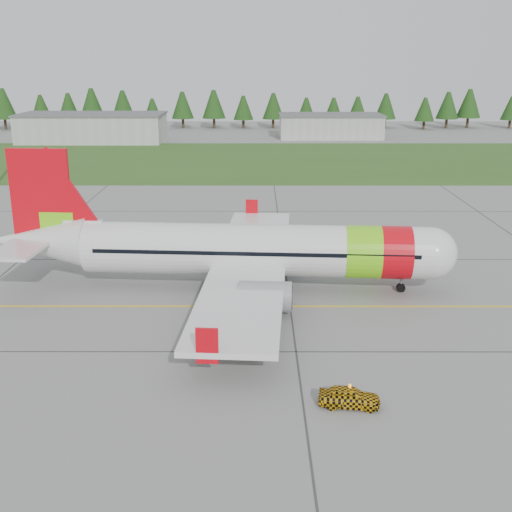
{
  "coord_description": "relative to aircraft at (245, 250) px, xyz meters",
  "views": [
    {
      "loc": [
        7.45,
        -37.93,
        18.23
      ],
      "look_at": [
        7.37,
        9.04,
        3.74
      ],
      "focal_mm": 45.0,
      "sensor_mm": 36.0,
      "label": 1
    }
  ],
  "objects": [
    {
      "name": "ground",
      "position": [
        -6.46,
        -12.1,
        -3.29
      ],
      "size": [
        320.0,
        320.0,
        0.0
      ],
      "primitive_type": "plane",
      "color": "gray",
      "rests_on": "ground"
    },
    {
      "name": "aircraft",
      "position": [
        0.0,
        0.0,
        0.0
      ],
      "size": [
        37.68,
        34.76,
        11.41
      ],
      "rotation": [
        0.0,
        0.0,
        -0.07
      ],
      "color": "silver",
      "rests_on": "ground"
    },
    {
      "name": "follow_me_car",
      "position": [
        6.04,
        -18.89,
        -1.61
      ],
      "size": [
        1.3,
        1.48,
        3.36
      ],
      "primitive_type": "imported",
      "rotation": [
        0.0,
        0.0,
        1.45
      ],
      "color": "yellow",
      "rests_on": "ground"
    },
    {
      "name": "service_van",
      "position": [
        -26.78,
        39.78,
        -0.95
      ],
      "size": [
        1.94,
        1.87,
        4.69
      ],
      "primitive_type": "imported",
      "rotation": [
        0.0,
        0.0,
        0.23
      ],
      "color": "white",
      "rests_on": "ground"
    },
    {
      "name": "grass_strip",
      "position": [
        -6.46,
        69.9,
        -3.28
      ],
      "size": [
        320.0,
        50.0,
        0.03
      ],
      "primitive_type": "cube",
      "color": "#30561E",
      "rests_on": "ground"
    },
    {
      "name": "taxi_guideline",
      "position": [
        -6.46,
        -4.1,
        -3.28
      ],
      "size": [
        120.0,
        0.25,
        0.02
      ],
      "primitive_type": "cube",
      "color": "gold",
      "rests_on": "ground"
    },
    {
      "name": "hangar_west",
      "position": [
        -36.46,
        97.9,
        -0.29
      ],
      "size": [
        32.0,
        14.0,
        6.0
      ],
      "primitive_type": "cube",
      "color": "#A8A8A3",
      "rests_on": "ground"
    },
    {
      "name": "hangar_east",
      "position": [
        18.54,
        105.9,
        -0.69
      ],
      "size": [
        24.0,
        12.0,
        5.2
      ],
      "primitive_type": "cube",
      "color": "#A8A8A3",
      "rests_on": "ground"
    },
    {
      "name": "treeline",
      "position": [
        -6.46,
        125.9,
        1.71
      ],
      "size": [
        160.0,
        8.0,
        10.0
      ],
      "primitive_type": null,
      "color": "#1C3F14",
      "rests_on": "ground"
    }
  ]
}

